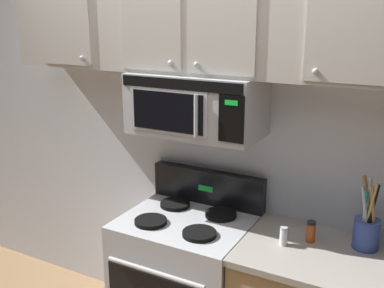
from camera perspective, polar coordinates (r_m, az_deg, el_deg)
The scene contains 7 objects.
back_wall at distance 2.86m, azimuth 2.87°, elevation 1.46°, with size 5.20×0.10×2.70m, color silver.
stove_range at distance 2.92m, azimuth -0.65°, elevation -17.20°, with size 0.76×0.69×1.12m.
over_range_microwave at distance 2.59m, azimuth 0.53°, elevation 5.06°, with size 0.76×0.43×0.35m.
upper_cabinets at distance 2.57m, azimuth 0.90°, elevation 15.06°, with size 2.50×0.36×0.55m.
utensil_crock_blue at distance 2.52m, azimuth 21.29°, elevation -9.98°, with size 0.13×0.13×0.39m.
salt_shaker at distance 2.46m, azimuth 11.54°, elevation -11.37°, with size 0.04×0.04×0.10m.
spice_jar at distance 2.52m, azimuth 14.83°, elevation -10.68°, with size 0.05×0.05×0.12m.
Camera 1 is at (1.19, -1.71, 2.07)m, focal length 42.06 mm.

